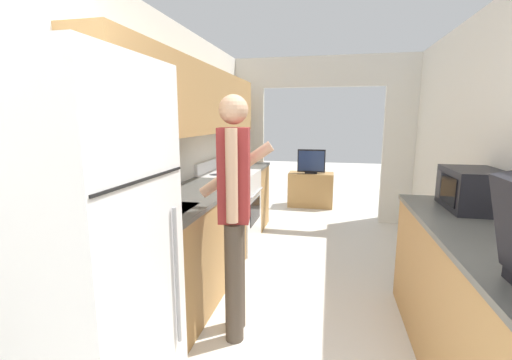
% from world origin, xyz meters
% --- Properties ---
extents(wall_left, '(0.38, 7.04, 2.50)m').
position_xyz_m(wall_left, '(-1.31, 2.10, 1.46)').
color(wall_left, silver).
rests_on(wall_left, ground_plane).
extents(wall_far_with_doorway, '(3.11, 0.06, 2.50)m').
position_xyz_m(wall_far_with_doorway, '(0.00, 4.67, 1.46)').
color(wall_far_with_doorway, silver).
rests_on(wall_far_with_doorway, ground_plane).
extents(counter_left, '(0.62, 3.40, 0.93)m').
position_xyz_m(counter_left, '(-1.05, 2.48, 0.47)').
color(counter_left, '#B2844C').
rests_on(counter_left, ground_plane).
extents(counter_right, '(0.62, 2.31, 0.93)m').
position_xyz_m(counter_right, '(1.05, 1.25, 0.47)').
color(counter_right, '#B2844C').
rests_on(counter_right, ground_plane).
extents(refrigerator, '(0.75, 0.72, 1.84)m').
position_xyz_m(refrigerator, '(-0.99, 0.58, 0.92)').
color(refrigerator, white).
rests_on(refrigerator, ground_plane).
extents(range_oven, '(0.66, 0.76, 1.07)m').
position_xyz_m(range_oven, '(-1.05, 3.24, 0.47)').
color(range_oven, white).
rests_on(range_oven, ground_plane).
extents(person, '(0.56, 0.42, 1.74)m').
position_xyz_m(person, '(-0.50, 1.53, 0.94)').
color(person, '#4C4238').
rests_on(person, ground_plane).
extents(microwave, '(0.36, 0.52, 0.30)m').
position_xyz_m(microwave, '(1.16, 1.97, 1.08)').
color(microwave, black).
rests_on(microwave, counter_right).
extents(tv_cabinet, '(0.80, 0.42, 0.62)m').
position_xyz_m(tv_cabinet, '(-0.18, 5.46, 0.31)').
color(tv_cabinet, '#B2844C').
rests_on(tv_cabinet, ground_plane).
extents(television, '(0.49, 0.16, 0.43)m').
position_xyz_m(television, '(-0.18, 5.41, 0.83)').
color(television, black).
rests_on(television, tv_cabinet).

